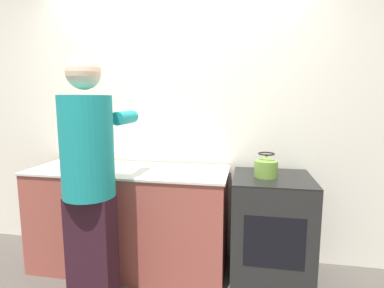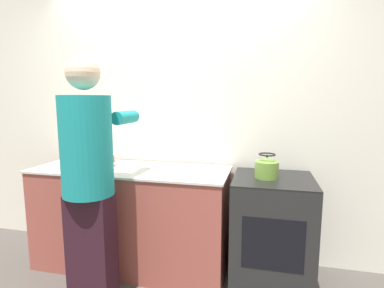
{
  "view_description": "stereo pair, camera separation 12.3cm",
  "coord_description": "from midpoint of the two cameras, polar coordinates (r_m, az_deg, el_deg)",
  "views": [
    {
      "loc": [
        0.67,
        -2.09,
        1.5
      ],
      "look_at": [
        0.24,
        0.22,
        1.15
      ],
      "focal_mm": 28.0,
      "sensor_mm": 36.0,
      "label": 1
    },
    {
      "loc": [
        0.79,
        -2.07,
        1.5
      ],
      "look_at": [
        0.24,
        0.22,
        1.15
      ],
      "focal_mm": 28.0,
      "sensor_mm": 36.0,
      "label": 2
    }
  ],
  "objects": [
    {
      "name": "wall_back",
      "position": [
        2.87,
        -4.25,
        4.42
      ],
      "size": [
        8.0,
        0.05,
        2.6
      ],
      "color": "silver",
      "rests_on": "ground_plane"
    },
    {
      "name": "counter",
      "position": [
        2.82,
        -12.95,
        -13.63
      ],
      "size": [
        1.73,
        0.64,
        0.9
      ],
      "color": "#9E4C42",
      "rests_on": "ground_plane"
    },
    {
      "name": "oven",
      "position": [
        2.62,
        13.41,
        -15.57
      ],
      "size": [
        0.62,
        0.62,
        0.89
      ],
      "color": "black",
      "rests_on": "ground_plane"
    },
    {
      "name": "person",
      "position": [
        2.22,
        -20.45,
        -5.8
      ],
      "size": [
        0.4,
        0.63,
        1.79
      ],
      "color": "black",
      "rests_on": "ground_plane"
    },
    {
      "name": "cutting_board",
      "position": [
        2.72,
        -15.71,
        -4.39
      ],
      "size": [
        0.32,
        0.23,
        0.02
      ],
      "color": "silver",
      "rests_on": "counter"
    },
    {
      "name": "knife",
      "position": [
        2.74,
        -16.38,
        -4.08
      ],
      "size": [
        0.2,
        0.1,
        0.01
      ],
      "rotation": [
        0.0,
        0.0,
        -0.34
      ],
      "color": "silver",
      "rests_on": "cutting_board"
    },
    {
      "name": "kettle",
      "position": [
        2.44,
        12.51,
        -4.27
      ],
      "size": [
        0.18,
        0.18,
        0.19
      ],
      "color": "olive",
      "rests_on": "oven"
    },
    {
      "name": "bowl_prep",
      "position": [
        3.0,
        -17.89,
        -2.91
      ],
      "size": [
        0.16,
        0.16,
        0.06
      ],
      "color": "#9E4738",
      "rests_on": "counter"
    },
    {
      "name": "canister_jar",
      "position": [
        2.97,
        -23.12,
        -2.52
      ],
      "size": [
        0.15,
        0.15,
        0.14
      ],
      "color": "tan",
      "rests_on": "counter"
    }
  ]
}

